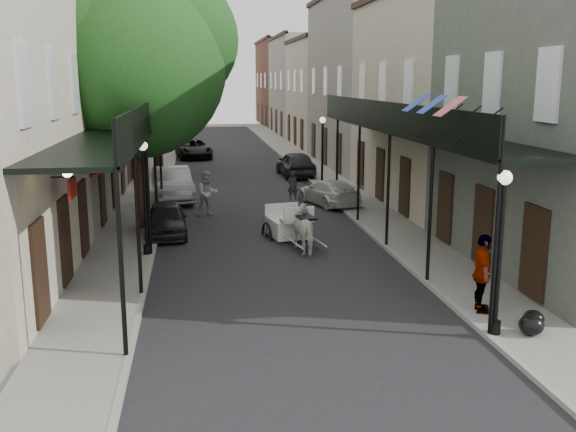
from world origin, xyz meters
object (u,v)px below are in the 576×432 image
object	(u,v)px
tree_far	(162,77)
carriage	(285,209)
lamppost_right_near	(500,251)
lamppost_left	(145,196)
horse	(307,229)
pedestrian_walking	(207,193)
tree_near	(145,58)
car_right_near	(328,192)
car_left_far	(193,149)
car_right_far	(296,164)
pedestrian_sidewalk_right	(482,273)
pedestrian_sidewalk_left	(137,166)
lamppost_right_far	(322,151)
car_left_mid	(172,184)
car_left_near	(166,219)

from	to	relation	value
tree_far	carriage	size ratio (longest dim) A/B	3.37
lamppost_right_near	lamppost_left	distance (m)	11.46
horse	pedestrian_walking	bearing A→B (deg)	-73.58
tree_near	pedestrian_walking	xyz separation A→B (m)	(2.20, 2.16, -5.52)
lamppost_right_near	car_right_near	size ratio (longest dim) A/B	0.91
tree_far	lamppost_left	bearing A→B (deg)	-89.54
car_left_far	car_right_far	distance (m)	11.89
tree_far	pedestrian_sidewalk_right	size ratio (longest dim) A/B	4.39
pedestrian_sidewalk_left	car_left_far	bearing A→B (deg)	-125.39
carriage	car_left_far	world-z (taller)	carriage
lamppost_right_near	pedestrian_sidewalk_left	size ratio (longest dim) A/B	2.52
lamppost_left	pedestrian_walking	size ratio (longest dim) A/B	1.91
lamppost_right_far	lamppost_left	bearing A→B (deg)	-124.35
lamppost_right_near	car_right_near	bearing A→B (deg)	91.79
tree_far	horse	world-z (taller)	tree_far
lamppost_right_near	car_left_mid	distance (m)	19.76
lamppost_left	car_left_far	distance (m)	27.26
lamppost_right_far	pedestrian_walking	world-z (taller)	lamppost_right_far
tree_near	tree_far	bearing A→B (deg)	90.19
lamppost_left	car_left_mid	world-z (taller)	lamppost_left
pedestrian_sidewalk_right	car_right_near	bearing A→B (deg)	18.05
car_left_far	car_left_mid	bearing A→B (deg)	-100.56
car_left_near	car_right_near	bearing A→B (deg)	32.11
lamppost_right_far	pedestrian_walking	size ratio (longest dim) A/B	1.91
car_left_near	car_right_far	size ratio (longest dim) A/B	0.82
car_right_near	tree_near	bearing A→B (deg)	8.96
pedestrian_sidewalk_left	car_right_far	bearing A→B (deg)	162.57
pedestrian_sidewalk_left	car_right_near	size ratio (longest dim) A/B	0.36
tree_far	horse	distance (m)	19.65
carriage	pedestrian_sidewalk_left	size ratio (longest dim) A/B	1.73
tree_near	pedestrian_walking	size ratio (longest dim) A/B	4.96
horse	car_left_near	world-z (taller)	horse
pedestrian_walking	horse	bearing A→B (deg)	-79.31
car_right_far	lamppost_right_near	bearing A→B (deg)	88.40
car_left_mid	car_right_near	xyz separation A→B (m)	(7.20, -2.19, -0.20)
car_left_far	car_right_near	bearing A→B (deg)	-79.32
car_left_far	lamppost_right_near	bearing A→B (deg)	-86.42
car_left_far	lamppost_left	bearing A→B (deg)	-100.36
tree_near	carriage	bearing A→B (deg)	-20.24
horse	car_left_near	bearing A→B (deg)	-42.41
lamppost_right_far	car_left_mid	distance (m)	8.02
car_left_far	horse	bearing A→B (deg)	-89.21
carriage	lamppost_right_near	bearing A→B (deg)	-82.69
lamppost_left	pedestrian_walking	bearing A→B (deg)	71.66
lamppost_left	pedestrian_sidewalk_left	world-z (taller)	lamppost_left
carriage	car_right_far	world-z (taller)	carriage
lamppost_right_far	car_left_far	distance (m)	16.65
pedestrian_walking	car_right_near	bearing A→B (deg)	0.04
tree_far	lamppost_right_near	world-z (taller)	tree_far
car_right_far	pedestrian_walking	bearing A→B (deg)	59.72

